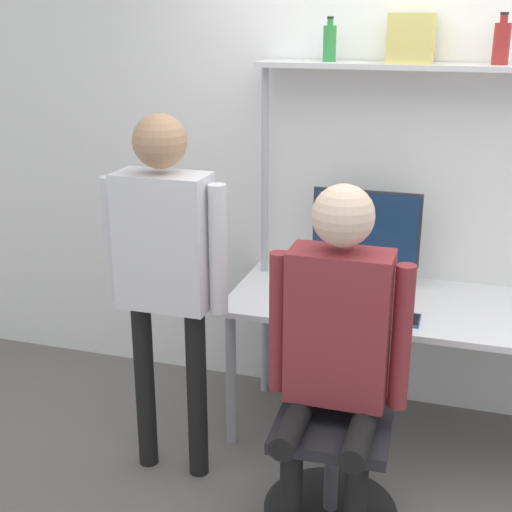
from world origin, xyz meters
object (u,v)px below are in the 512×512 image
at_px(laptop, 359,296).
at_px(cell_phone, 412,320).
at_px(office_chair, 333,455).
at_px(person_seated, 337,335).
at_px(storage_box, 412,38).
at_px(monitor, 366,234).
at_px(bottle_red, 502,43).
at_px(person_standing, 165,255).
at_px(bottle_green, 330,43).

distance_m(laptop, cell_phone, 0.27).
relative_size(office_chair, person_seated, 0.64).
distance_m(laptop, storage_box, 1.20).
bearing_deg(cell_phone, monitor, 125.76).
bearing_deg(bottle_red, person_seated, -117.71).
height_order(person_standing, storage_box, storage_box).
xyz_separation_m(office_chair, bottle_red, (0.51, 0.92, 1.62)).
bearing_deg(bottle_red, cell_phone, -120.79).
bearing_deg(monitor, laptop, -84.34).
relative_size(monitor, bottle_red, 2.41).
distance_m(laptop, person_seated, 0.61).
xyz_separation_m(office_chair, bottle_green, (-0.26, 0.92, 1.62)).
height_order(bottle_green, storage_box, storage_box).
height_order(person_standing, bottle_green, bottle_green).
relative_size(bottle_green, storage_box, 0.93).
xyz_separation_m(person_seated, person_standing, (-0.78, 0.15, 0.20)).
xyz_separation_m(monitor, laptop, (0.03, -0.31, -0.21)).
bearing_deg(office_chair, bottle_green, 105.82).
xyz_separation_m(cell_phone, office_chair, (-0.25, -0.48, -0.44)).
bearing_deg(cell_phone, laptop, 161.72).
xyz_separation_m(laptop, bottle_red, (0.52, 0.36, 1.13)).
xyz_separation_m(cell_phone, bottle_red, (0.26, 0.44, 1.18)).
xyz_separation_m(laptop, office_chair, (0.01, -0.56, -0.50)).
bearing_deg(office_chair, storage_box, 82.73).
xyz_separation_m(laptop, person_seated, (0.01, -0.61, 0.07)).
height_order(cell_phone, person_standing, person_standing).
distance_m(person_seated, storage_box, 1.44).
bearing_deg(office_chair, bottle_red, 61.08).
bearing_deg(person_seated, bottle_red, 62.29).
height_order(bottle_red, storage_box, bottle_red).
relative_size(monitor, person_standing, 0.32).
xyz_separation_m(cell_phone, bottle_green, (-0.51, 0.44, 1.17)).
bearing_deg(bottle_green, storage_box, 0.00).
xyz_separation_m(cell_phone, person_standing, (-1.02, -0.38, 0.33)).
height_order(office_chair, bottle_green, bottle_green).
bearing_deg(storage_box, person_seated, -96.83).
xyz_separation_m(office_chair, person_seated, (0.00, -0.04, 0.57)).
bearing_deg(person_seated, monitor, 92.50).
xyz_separation_m(monitor, person_standing, (-0.74, -0.77, 0.06)).
relative_size(person_standing, storage_box, 7.54).
height_order(monitor, person_seated, person_seated).
bearing_deg(office_chair, person_seated, -87.60).
bearing_deg(storage_box, monitor, -163.49).
bearing_deg(cell_phone, storage_box, 106.24).
bearing_deg(bottle_red, storage_box, 180.00).
height_order(office_chair, person_seated, person_seated).
bearing_deg(person_seated, person_standing, 169.33).
bearing_deg(cell_phone, office_chair, -117.14).
bearing_deg(bottle_red, monitor, -175.17).
distance_m(person_seated, bottle_green, 1.45).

